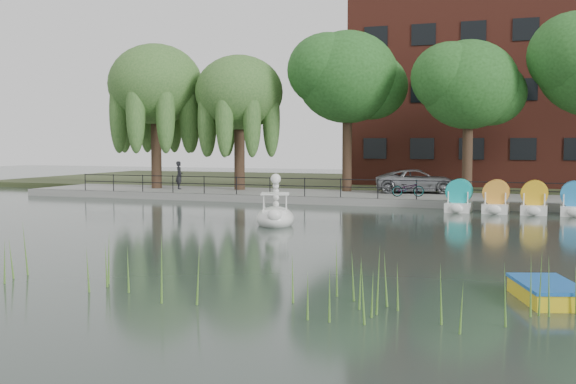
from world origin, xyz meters
The scene contains 17 objects.
ground_plane centered at (0.00, 0.00, 0.00)m, with size 120.00×120.00×0.00m, color #37423D.
promenade centered at (0.00, 16.00, 0.20)m, with size 40.00×6.00×0.40m, color gray.
kerb centered at (0.00, 13.05, 0.20)m, with size 40.00×0.25×0.40m, color gray.
land_strip centered at (0.00, 30.00, 0.18)m, with size 60.00×22.00×0.36m, color #47512D.
railing centered at (0.00, 13.25, 1.15)m, with size 32.00×0.05×1.00m.
apartment_building centered at (7.00, 29.97, 9.36)m, with size 20.00×10.07×18.00m.
willow_left centered at (-13.00, 16.50, 6.87)m, with size 5.88×5.88×9.01m.
willow_mid centered at (-7.50, 17.00, 6.25)m, with size 5.32×5.32×8.15m.
broadleaf_center centered at (-1.00, 18.00, 7.06)m, with size 6.00×6.00×9.25m.
broadleaf_right centered at (6.00, 17.50, 6.39)m, with size 5.40×5.40×8.32m.
minivan centered at (3.21, 18.00, 1.17)m, with size 5.53×2.54×1.54m, color gray.
bicycle centered at (3.21, 15.01, 0.90)m, with size 1.72×0.60×1.00m, color gray.
pedestrian centered at (-11.13, 16.04, 1.39)m, with size 0.71×0.48×1.98m, color black.
swan_boat centered at (0.13, 3.52, 0.44)m, with size 2.22×2.75×2.02m.
pedal_boat_row centered at (10.54, 11.83, 0.61)m, with size 9.65×1.70×1.40m.
yellow_rowboat centered at (10.48, -7.30, 0.21)m, with size 1.76×2.42×0.40m.
reed_bank centered at (2.00, -9.50, 0.60)m, with size 24.00×2.40×1.20m.
Camera 1 is at (10.60, -23.10, 3.32)m, focal length 45.00 mm.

